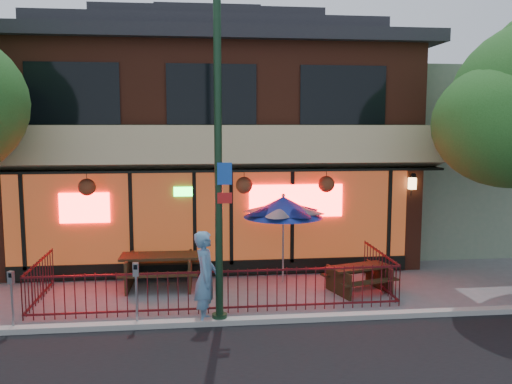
{
  "coord_description": "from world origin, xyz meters",
  "views": [
    {
      "loc": [
        -0.49,
        -11.51,
        4.18
      ],
      "look_at": [
        1.06,
        2.0,
        2.5
      ],
      "focal_mm": 38.0,
      "sensor_mm": 36.0,
      "label": 1
    }
  ],
  "objects_px": {
    "parking_meter_near": "(136,284)",
    "picnic_table_right": "(359,275)",
    "street_light": "(219,176)",
    "picnic_table_left": "(160,266)",
    "patio_umbrella": "(283,207)",
    "parking_meter_far": "(12,291)",
    "pedestrian": "(206,277)"
  },
  "relations": [
    {
      "from": "picnic_table_right",
      "to": "parking_meter_near",
      "type": "height_order",
      "value": "parking_meter_near"
    },
    {
      "from": "patio_umbrella",
      "to": "pedestrian",
      "type": "height_order",
      "value": "patio_umbrella"
    },
    {
      "from": "parking_meter_near",
      "to": "picnic_table_left",
      "type": "bearing_deg",
      "value": 83.49
    },
    {
      "from": "street_light",
      "to": "picnic_table_left",
      "type": "distance_m",
      "value": 4.04
    },
    {
      "from": "patio_umbrella",
      "to": "pedestrian",
      "type": "xyz_separation_m",
      "value": [
        -2.11,
        -2.75,
        -1.05
      ]
    },
    {
      "from": "picnic_table_right",
      "to": "parking_meter_far",
      "type": "distance_m",
      "value": 8.01
    },
    {
      "from": "picnic_table_right",
      "to": "street_light",
      "type": "bearing_deg",
      "value": -153.85
    },
    {
      "from": "street_light",
      "to": "picnic_table_left",
      "type": "height_order",
      "value": "street_light"
    },
    {
      "from": "patio_umbrella",
      "to": "parking_meter_near",
      "type": "distance_m",
      "value": 4.66
    },
    {
      "from": "street_light",
      "to": "picnic_table_right",
      "type": "height_order",
      "value": "street_light"
    },
    {
      "from": "picnic_table_right",
      "to": "parking_meter_near",
      "type": "bearing_deg",
      "value": -161.67
    },
    {
      "from": "picnic_table_left",
      "to": "pedestrian",
      "type": "xyz_separation_m",
      "value": [
        1.12,
        -2.7,
        0.43
      ]
    },
    {
      "from": "patio_umbrella",
      "to": "parking_meter_near",
      "type": "height_order",
      "value": "patio_umbrella"
    },
    {
      "from": "patio_umbrella",
      "to": "picnic_table_left",
      "type": "bearing_deg",
      "value": -179.2
    },
    {
      "from": "picnic_table_right",
      "to": "parking_meter_far",
      "type": "bearing_deg",
      "value": -167.26
    },
    {
      "from": "street_light",
      "to": "parking_meter_far",
      "type": "height_order",
      "value": "street_light"
    },
    {
      "from": "street_light",
      "to": "picnic_table_right",
      "type": "bearing_deg",
      "value": 26.15
    },
    {
      "from": "picnic_table_left",
      "to": "picnic_table_right",
      "type": "distance_m",
      "value": 5.11
    },
    {
      "from": "patio_umbrella",
      "to": "parking_meter_far",
      "type": "xyz_separation_m",
      "value": [
        -6.02,
        -2.8,
        -1.19
      ]
    },
    {
      "from": "parking_meter_near",
      "to": "pedestrian",
      "type": "bearing_deg",
      "value": 2.01
    },
    {
      "from": "street_light",
      "to": "patio_umbrella",
      "type": "xyz_separation_m",
      "value": [
        1.82,
        2.8,
        -1.1
      ]
    },
    {
      "from": "patio_umbrella",
      "to": "parking_meter_near",
      "type": "bearing_deg",
      "value": -141.72
    },
    {
      "from": "picnic_table_left",
      "to": "pedestrian",
      "type": "height_order",
      "value": "pedestrian"
    },
    {
      "from": "street_light",
      "to": "patio_umbrella",
      "type": "height_order",
      "value": "street_light"
    },
    {
      "from": "parking_meter_near",
      "to": "picnic_table_right",
      "type": "bearing_deg",
      "value": 18.33
    },
    {
      "from": "pedestrian",
      "to": "parking_meter_far",
      "type": "distance_m",
      "value": 3.92
    },
    {
      "from": "street_light",
      "to": "picnic_table_left",
      "type": "bearing_deg",
      "value": 117.11
    },
    {
      "from": "picnic_table_left",
      "to": "street_light",
      "type": "bearing_deg",
      "value": -62.89
    },
    {
      "from": "picnic_table_right",
      "to": "pedestrian",
      "type": "xyz_separation_m",
      "value": [
        -3.89,
        -1.71,
        0.55
      ]
    },
    {
      "from": "picnic_table_left",
      "to": "parking_meter_far",
      "type": "relative_size",
      "value": 1.61
    },
    {
      "from": "picnic_table_right",
      "to": "patio_umbrella",
      "type": "height_order",
      "value": "patio_umbrella"
    },
    {
      "from": "picnic_table_right",
      "to": "parking_meter_far",
      "type": "relative_size",
      "value": 1.46
    }
  ]
}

